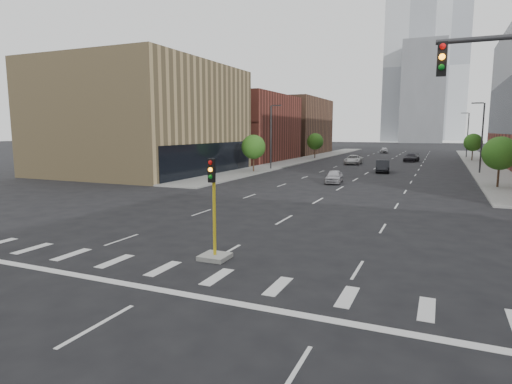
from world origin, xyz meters
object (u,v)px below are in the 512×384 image
Objects in this scene: car_deep_right at (411,158)px; car_near_left at (334,177)px; median_traffic_signal at (214,237)px; car_far_left at (353,160)px; car_mid_right at (382,166)px; car_distant at (384,150)px.

car_near_left is at bearing -89.58° from car_deep_right.
car_far_left is at bearing 94.62° from median_traffic_signal.
car_mid_right is 1.11× the size of car_distant.
car_mid_right is at bearing -86.81° from car_deep_right.
median_traffic_signal is 0.87× the size of car_deep_right.
car_deep_right is at bearing 86.53° from median_traffic_signal.
median_traffic_signal is at bearing -92.86° from car_near_left.
car_far_left is at bearing 109.23° from car_mid_right.
median_traffic_signal is 93.51m from car_distant.
car_deep_right reaches higher than car_near_left.
median_traffic_signal is 1.07× the size of car_near_left.
median_traffic_signal is at bearing -99.88° from car_mid_right.
car_near_left is 0.81× the size of car_deep_right.
median_traffic_signal is 0.82× the size of car_far_left.
car_distant reaches higher than car_deep_right.
median_traffic_signal is 55.55m from car_far_left.
car_mid_right is at bearing 71.38° from car_near_left.
car_far_left is (-4.47, 55.37, -0.22)m from median_traffic_signal.
car_deep_right is (3.97, 65.48, -0.24)m from median_traffic_signal.
car_near_left is 26.60m from car_far_left.
car_distant is (-5.87, 50.30, -0.06)m from car_mid_right.
median_traffic_signal is 1.00× the size of car_distant.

